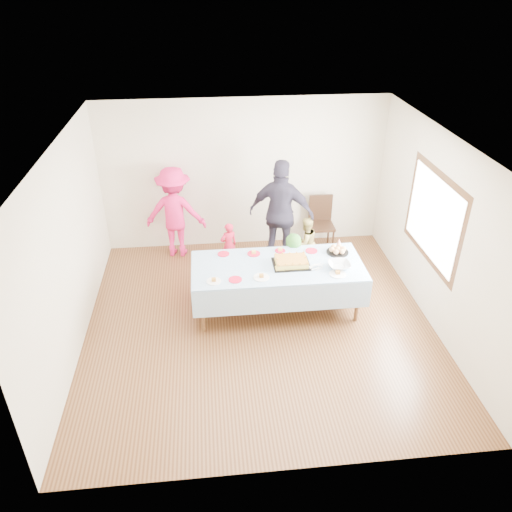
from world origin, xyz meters
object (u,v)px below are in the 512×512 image
Objects in this scene: adult_left at (175,212)px; birthday_cake at (291,262)px; dining_chair at (321,219)px; party_table at (278,268)px.

birthday_cake is at bearing 141.31° from adult_left.
adult_left is at bearing 132.77° from birthday_cake.
birthday_cake is at bearing -114.54° from dining_chair.
dining_chair is at bearing 60.19° from party_table.
party_table is 2.53× the size of dining_chair.
birthday_cake is 0.54× the size of dining_chair.
adult_left reaches higher than dining_chair.
birthday_cake is (0.20, -0.01, 0.10)m from party_table.
adult_left is at bearing 129.44° from party_table.
adult_left reaches higher than birthday_cake.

